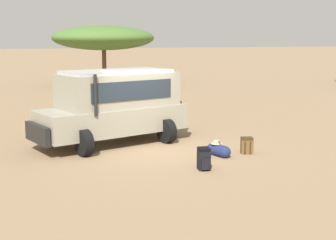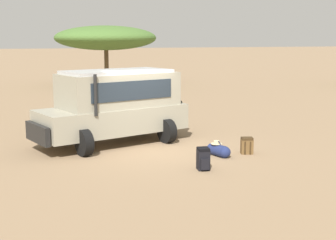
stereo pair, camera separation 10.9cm
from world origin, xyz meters
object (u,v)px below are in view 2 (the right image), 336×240
Objects in this scene: backpack_beside_front_wheel at (203,159)px; acacia_tree_centre_back at (106,38)px; safari_vehicle at (115,105)px; backpack_cluster_center at (247,146)px; duffel_bag_low_black_case at (218,150)px.

backpack_beside_front_wheel is 24.09m from acacia_tree_centre_back.
acacia_tree_centre_back reaches higher than backpack_beside_front_wheel.
safari_vehicle is 20.31m from acacia_tree_centre_back.
acacia_tree_centre_back is (1.10, 22.53, 3.26)m from backpack_cluster_center.
backpack_beside_front_wheel is at bearing -131.74° from duffel_bag_low_black_case.
safari_vehicle is at bearing -102.73° from acacia_tree_centre_back.
duffel_bag_low_black_case is (1.06, 1.18, -0.11)m from backpack_beside_front_wheel.
safari_vehicle is 4.51m from backpack_cluster_center.
backpack_beside_front_wheel is 1.18× the size of backpack_cluster_center.
backpack_beside_front_wheel is 0.08× the size of acacia_tree_centre_back.
safari_vehicle is 9.14× the size of backpack_beside_front_wheel.
backpack_cluster_center is 0.57× the size of duffel_bag_low_black_case.
backpack_cluster_center is at bearing 29.85° from backpack_beside_front_wheel.
safari_vehicle reaches higher than backpack_beside_front_wheel.
acacia_tree_centre_back is at bearing 82.56° from backpack_beside_front_wheel.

